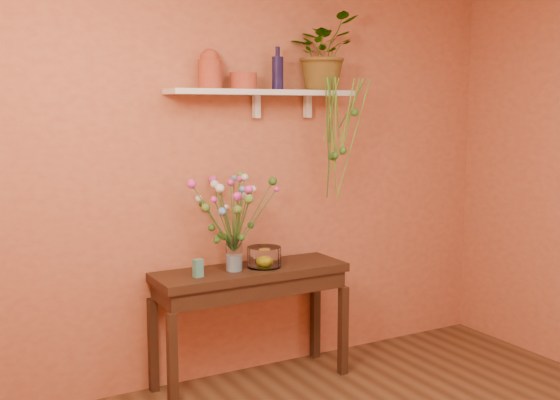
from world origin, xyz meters
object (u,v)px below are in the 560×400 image
blue_bottle (278,72)px  spider_plant (322,52)px  terracotta_jug (210,70)px  glass_vase (234,256)px  glass_bowl (264,258)px  bouquet (230,201)px  sideboard (251,285)px

blue_bottle → spider_plant: (0.35, -0.01, 0.14)m
terracotta_jug → blue_bottle: (0.48, -0.01, -0.00)m
spider_plant → glass_vase: 1.51m
blue_bottle → glass_bowl: blue_bottle is taller
bouquet → blue_bottle: bearing=17.0°
blue_bottle → sideboard: bearing=-158.2°
glass_vase → bouquet: size_ratio=0.36×
blue_bottle → spider_plant: 0.37m
sideboard → spider_plant: 1.65m
glass_vase → bouquet: bouquet is taller
sideboard → glass_bowl: (0.09, -0.02, 0.18)m
glass_vase → glass_bowl: glass_vase is taller
glass_vase → terracotta_jug: bearing=125.4°
glass_vase → glass_bowl: (0.22, -0.00, -0.03)m
sideboard → terracotta_jug: 1.41m
bouquet → spider_plant: bearing=9.0°
glass_vase → glass_bowl: bearing=-1.1°
blue_bottle → glass_vase: (-0.39, -0.12, -1.18)m
glass_vase → glass_bowl: 0.22m
blue_bottle → terracotta_jug: bearing=178.4°
glass_bowl → terracotta_jug: bearing=156.4°
sideboard → bouquet: (-0.15, -0.02, 0.57)m
bouquet → glass_bowl: 0.46m
blue_bottle → glass_bowl: size_ratio=1.26×
blue_bottle → glass_vase: size_ratio=1.27×
glass_vase → glass_bowl: size_ratio=0.99×
spider_plant → sideboard: bearing=-170.8°
blue_bottle → bouquet: (-0.41, -0.13, -0.82)m
glass_vase → bouquet: bearing=-162.2°
glass_vase → spider_plant: bearing=8.7°
terracotta_jug → spider_plant: 0.84m
terracotta_jug → blue_bottle: 0.48m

